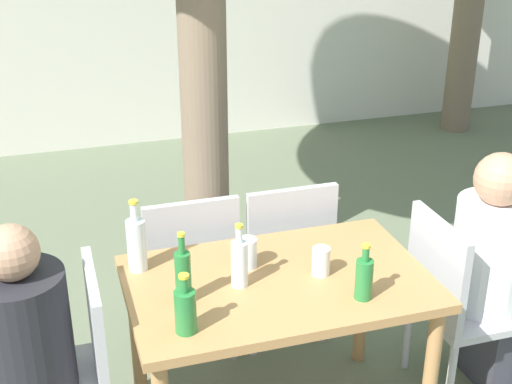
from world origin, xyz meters
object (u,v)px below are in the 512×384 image
Objects in this scene: green_bottle_0 at (183,276)px; water_bottle_3 at (137,243)px; patio_chair_0 at (70,367)px; person_seated_0 at (5,379)px; green_bottle_1 at (364,278)px; dining_table_front at (278,300)px; green_bottle_2 at (185,310)px; patio_chair_1 at (455,297)px; patio_chair_3 at (284,252)px; water_bottle_4 at (239,262)px; drinking_glass_1 at (321,261)px; patio_chair_2 at (189,266)px; person_seated_1 at (501,284)px; drinking_glass_0 at (247,253)px.

green_bottle_0 is 0.32m from water_bottle_3.
person_seated_0 is at bearing -90.00° from patio_chair_0.
green_bottle_1 is (1.10, -0.23, 0.33)m from patio_chair_0.
green_bottle_2 is at bearing -150.61° from dining_table_front.
patio_chair_1 is at bearing 90.00° from person_seated_0.
patio_chair_3 is (-0.59, 0.61, 0.00)m from patio_chair_1.
patio_chair_1 reaches higher than dining_table_front.
water_bottle_3 reaches higher than dining_table_front.
green_bottle_0 is at bearing 80.23° from green_bottle_2.
water_bottle_3 is at bearing 149.15° from green_bottle_1.
green_bottle_1 is (1.33, -0.23, 0.33)m from person_seated_0.
water_bottle_4 is at bearing 89.99° from patio_chair_0.
green_bottle_1 is 0.23m from drinking_glass_1.
green_bottle_0 is 1.10× the size of water_bottle_4.
drinking_glass_1 is at bearing 89.26° from person_seated_0.
patio_chair_0 is 3.06× the size of green_bottle_0.
patio_chair_2 is at bearing 60.33° from patio_chair_1.
person_seated_0 reaches higher than drinking_glass_1.
water_bottle_4 reaches higher than green_bottle_2.
water_bottle_4 is (-0.99, -0.00, 0.35)m from patio_chair_1.
person_seated_1 is at bearing -0.00° from dining_table_front.
green_bottle_1 is at bearing -28.18° from water_bottle_4.
green_bottle_1 is at bearing -45.29° from drinking_glass_0.
patio_chair_3 reaches higher than dining_table_front.
patio_chair_3 is 2.90× the size of water_bottle_3.
patio_chair_3 is 0.76× the size of person_seated_1.
green_bottle_2 is 0.75× the size of water_bottle_3.
person_seated_0 is 0.97m from water_bottle_4.
patio_chair_2 is 0.59m from water_bottle_3.
green_bottle_1 is (0.65, -0.18, -0.02)m from green_bottle_0.
water_bottle_4 is 2.12× the size of drinking_glass_0.
patio_chair_2 is 0.71m from water_bottle_4.
person_seated_1 reaches higher than patio_chair_3.
green_bottle_1 reaches higher than patio_chair_0.
water_bottle_3 is (-0.10, 0.48, 0.03)m from green_bottle_2.
drinking_glass_1 is (-0.66, -0.02, 0.30)m from patio_chair_1.
green_bottle_0 is 0.36m from drinking_glass_0.
water_bottle_3 is (-0.78, 0.47, 0.03)m from green_bottle_1.
person_seated_1 is (1.07, -0.00, -0.12)m from dining_table_front.
patio_chair_0 reaches higher than drinking_glass_0.
green_bottle_0 is 0.68m from green_bottle_1.
green_bottle_1 reaches higher than patio_chair_1.
water_bottle_3 is at bearing 113.77° from green_bottle_0.
water_bottle_3 reaches higher than patio_chair_0.
patio_chair_0 is at bearing -142.37° from water_bottle_3.
patio_chair_0 is 2.90× the size of water_bottle_3.
dining_table_front is 0.67m from patio_chair_3.
patio_chair_2 is 1.03m from person_seated_0.
green_bottle_0 reaches higher than patio_chair_3.
water_bottle_3 reaches higher than green_bottle_0.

